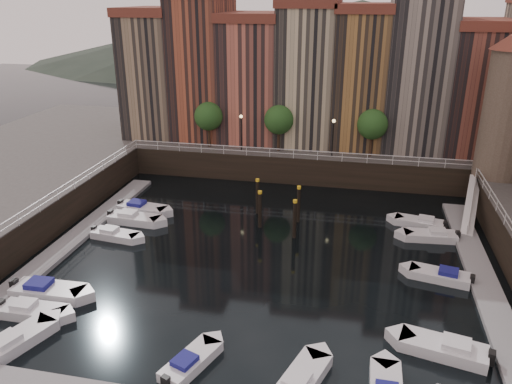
% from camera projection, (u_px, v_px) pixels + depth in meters
% --- Properties ---
extents(ground, '(200.00, 200.00, 0.00)m').
position_uv_depth(ground, '(265.00, 254.00, 39.89)').
color(ground, black).
rests_on(ground, ground).
extents(quay_far, '(80.00, 20.00, 3.00)m').
position_uv_depth(quay_far, '(304.00, 146.00, 62.98)').
color(quay_far, black).
rests_on(quay_far, ground).
extents(dock_left, '(2.00, 28.00, 0.35)m').
position_uv_depth(dock_left, '(74.00, 238.00, 42.03)').
color(dock_left, gray).
rests_on(dock_left, ground).
extents(dock_right, '(2.00, 28.00, 0.35)m').
position_uv_depth(dock_right, '(483.00, 281.00, 35.80)').
color(dock_right, gray).
rests_on(dock_right, ground).
extents(mountains, '(145.00, 100.00, 18.00)m').
position_uv_depth(mountains, '(347.00, 39.00, 136.68)').
color(mountains, '#2D382D').
rests_on(mountains, ground).
extents(far_terrace, '(48.70, 10.30, 17.50)m').
position_uv_depth(far_terrace, '(333.00, 74.00, 56.59)').
color(far_terrace, '#8C7459').
rests_on(far_terrace, quay_far).
extents(corner_tower, '(5.20, 5.20, 13.80)m').
position_uv_depth(corner_tower, '(511.00, 102.00, 45.48)').
color(corner_tower, '#6B5B4C').
rests_on(corner_tower, quay_right).
extents(promenade_trees, '(21.20, 3.20, 5.20)m').
position_uv_depth(promenade_trees, '(285.00, 120.00, 54.27)').
color(promenade_trees, black).
rests_on(promenade_trees, quay_far).
extents(street_lamps, '(10.36, 0.36, 4.18)m').
position_uv_depth(street_lamps, '(286.00, 129.00, 53.55)').
color(street_lamps, black).
rests_on(street_lamps, quay_far).
extents(railings, '(36.08, 34.04, 0.52)m').
position_uv_depth(railings, '(276.00, 188.00, 42.93)').
color(railings, white).
rests_on(railings, ground).
extents(gangway, '(2.78, 8.32, 3.73)m').
position_uv_depth(gangway, '(472.00, 202.00, 44.99)').
color(gangway, white).
rests_on(gangway, ground).
extents(mooring_pilings, '(4.46, 4.67, 3.78)m').
position_uv_depth(mooring_pilings, '(277.00, 208.00, 44.37)').
color(mooring_pilings, black).
rests_on(mooring_pilings, ground).
extents(boat_left_0, '(4.59, 1.73, 1.05)m').
position_uv_depth(boat_left_0, '(32.00, 311.00, 32.09)').
color(boat_left_0, silver).
rests_on(boat_left_0, ground).
extents(boat_left_1, '(5.30, 2.03, 1.21)m').
position_uv_depth(boat_left_1, '(47.00, 291.00, 34.17)').
color(boat_left_1, silver).
rests_on(boat_left_1, ground).
extents(boat_left_2, '(4.40, 2.01, 0.99)m').
position_uv_depth(boat_left_2, '(115.00, 235.00, 42.35)').
color(boat_left_2, silver).
rests_on(boat_left_2, ground).
extents(boat_left_3, '(4.99, 2.03, 1.13)m').
position_uv_depth(boat_left_3, '(133.00, 219.00, 45.26)').
color(boat_left_3, silver).
rests_on(boat_left_3, ground).
extents(boat_left_4, '(5.04, 2.34, 1.14)m').
position_uv_depth(boat_left_4, '(142.00, 208.00, 47.40)').
color(boat_left_4, silver).
rests_on(boat_left_4, ground).
extents(boat_right_1, '(5.27, 2.89, 1.18)m').
position_uv_depth(boat_right_1, '(445.00, 349.00, 28.62)').
color(boat_right_1, silver).
rests_on(boat_right_1, ground).
extents(boat_right_2, '(4.57, 2.46, 1.02)m').
position_uv_depth(boat_right_2, '(441.00, 276.00, 36.15)').
color(boat_right_2, silver).
rests_on(boat_right_2, ground).
extents(boat_right_3, '(4.63, 2.03, 1.05)m').
position_uv_depth(boat_right_3, '(431.00, 236.00, 42.11)').
color(boat_right_3, silver).
rests_on(boat_right_3, ground).
extents(boat_right_4, '(4.54, 2.43, 1.02)m').
position_uv_depth(boat_right_4, '(420.00, 223.00, 44.55)').
color(boat_right_4, silver).
rests_on(boat_right_4, ground).
extents(boat_near_0, '(3.18, 4.95, 1.12)m').
position_uv_depth(boat_near_0, '(15.00, 342.00, 29.23)').
color(boat_near_0, silver).
rests_on(boat_near_0, ground).
extents(boat_near_1, '(2.84, 4.32, 0.97)m').
position_uv_depth(boat_near_1, '(190.00, 362.00, 27.66)').
color(boat_near_1, silver).
rests_on(boat_near_1, ground).
extents(boat_near_2, '(3.02, 4.80, 1.08)m').
position_uv_depth(boat_near_2, '(301.00, 380.00, 26.30)').
color(boat_near_2, silver).
rests_on(boat_near_2, ground).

